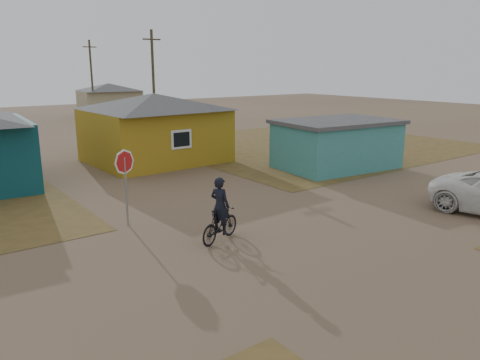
% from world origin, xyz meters
% --- Properties ---
extents(ground, '(120.00, 120.00, 0.00)m').
position_xyz_m(ground, '(0.00, 0.00, 0.00)').
color(ground, brown).
extents(grass_ne, '(20.00, 18.00, 0.00)m').
position_xyz_m(grass_ne, '(14.00, 13.00, 0.01)').
color(grass_ne, brown).
rests_on(grass_ne, ground).
extents(house_yellow, '(7.72, 6.76, 3.90)m').
position_xyz_m(house_yellow, '(2.50, 14.00, 2.00)').
color(house_yellow, '#A07E18').
rests_on(house_yellow, ground).
extents(shed_turquoise, '(6.71, 4.93, 2.60)m').
position_xyz_m(shed_turquoise, '(9.50, 6.50, 1.31)').
color(shed_turquoise, teal).
rests_on(shed_turquoise, ground).
extents(house_beige_east, '(6.95, 6.05, 3.60)m').
position_xyz_m(house_beige_east, '(10.00, 40.00, 1.86)').
color(house_beige_east, tan).
rests_on(house_beige_east, ground).
extents(utility_pole_near, '(1.40, 0.20, 8.00)m').
position_xyz_m(utility_pole_near, '(6.50, 22.00, 4.14)').
color(utility_pole_near, '#423927').
rests_on(utility_pole_near, ground).
extents(utility_pole_far, '(1.40, 0.20, 8.00)m').
position_xyz_m(utility_pole_far, '(7.50, 38.00, 4.14)').
color(utility_pole_far, '#423927').
rests_on(utility_pole_far, ground).
extents(stop_sign, '(0.87, 0.07, 2.67)m').
position_xyz_m(stop_sign, '(-3.47, 4.33, 1.95)').
color(stop_sign, gray).
rests_on(stop_sign, ground).
extents(cyclist, '(1.90, 1.13, 2.07)m').
position_xyz_m(cyclist, '(-1.77, 1.11, 0.76)').
color(cyclist, black).
rests_on(cyclist, ground).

